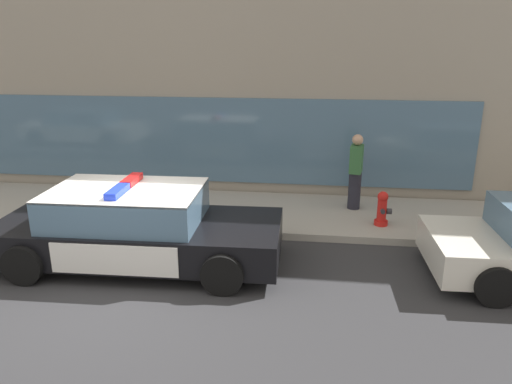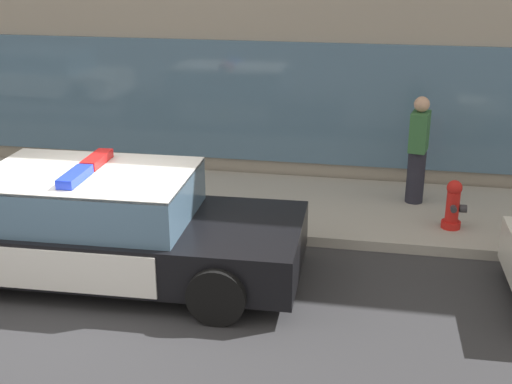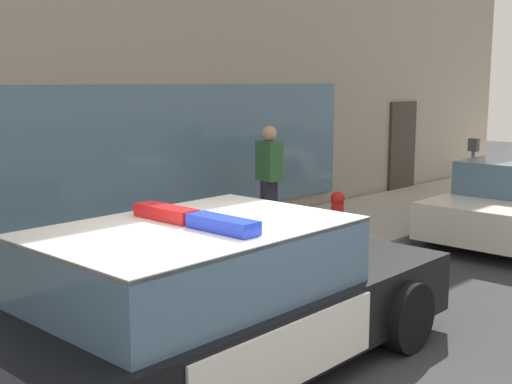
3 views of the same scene
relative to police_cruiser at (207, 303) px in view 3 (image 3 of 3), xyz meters
name	(u,v)px [view 3 (image 3 of 3)]	position (x,y,z in m)	size (l,w,h in m)	color
sidewalk	(61,299)	(0.09, 2.64, -0.61)	(48.00, 2.64, 0.15)	#A39E93
police_cruiser	(207,303)	(0.00, 0.00, 0.00)	(5.01, 2.25, 1.49)	black
fire_hydrant	(338,215)	(4.49, 2.04, -0.18)	(0.34, 0.39, 0.73)	red
pedestrian_on_sidewalk	(269,179)	(3.99, 3.02, 0.33)	(0.33, 0.44, 1.71)	#23232D
parking_meter	(473,160)	(8.15, 1.67, 0.40)	(0.12, 0.18, 1.34)	slate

